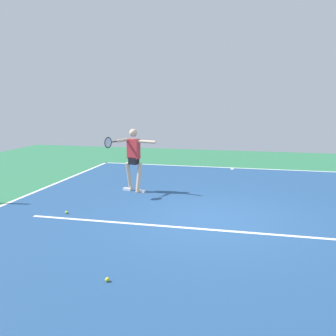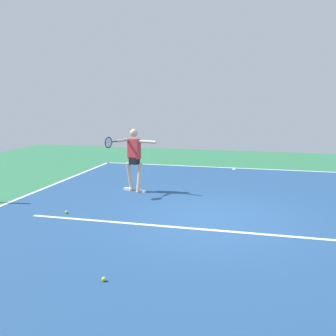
% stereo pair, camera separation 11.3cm
% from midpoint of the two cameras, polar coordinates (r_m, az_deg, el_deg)
% --- Properties ---
extents(ground_plane, '(23.00, 23.00, 0.00)m').
position_cam_midpoint_polar(ground_plane, '(8.53, 6.80, -7.48)').
color(ground_plane, '#2D754C').
extents(court_surface, '(10.40, 13.02, 0.00)m').
position_cam_midpoint_polar(court_surface, '(8.53, 6.80, -7.47)').
color(court_surface, navy).
rests_on(court_surface, ground_plane).
extents(court_line_baseline_near, '(10.40, 0.10, 0.01)m').
position_cam_midpoint_polar(court_line_baseline_near, '(14.79, 10.03, 0.00)').
color(court_line_baseline_near, white).
rests_on(court_line_baseline_near, ground_plane).
extents(court_line_sideline_right, '(0.10, 13.02, 0.01)m').
position_cam_midpoint_polar(court_line_sideline_right, '(10.46, -22.51, -4.86)').
color(court_line_sideline_right, white).
rests_on(court_line_sideline_right, ground_plane).
extents(court_line_service, '(7.80, 0.10, 0.01)m').
position_cam_midpoint_polar(court_line_service, '(7.83, 6.09, -9.07)').
color(court_line_service, white).
rests_on(court_line_service, ground_plane).
extents(court_line_centre_mark, '(0.10, 0.30, 0.01)m').
position_cam_midpoint_polar(court_line_centre_mark, '(14.59, 9.97, -0.13)').
color(court_line_centre_mark, white).
rests_on(court_line_centre_mark, ground_plane).
extents(tennis_player, '(1.17, 1.15, 1.78)m').
position_cam_midpoint_polar(tennis_player, '(10.73, -4.82, 1.85)').
color(tennis_player, beige).
rests_on(tennis_player, ground_plane).
extents(tennis_ball_centre_court, '(0.07, 0.07, 0.07)m').
position_cam_midpoint_polar(tennis_ball_centre_court, '(5.80, -8.92, -16.00)').
color(tennis_ball_centre_court, yellow).
rests_on(tennis_ball_centre_court, ground_plane).
extents(tennis_ball_far_corner, '(0.07, 0.07, 0.07)m').
position_cam_midpoint_polar(tennis_ball_far_corner, '(9.13, -14.49, -6.34)').
color(tennis_ball_far_corner, '#C6E53D').
rests_on(tennis_ball_far_corner, ground_plane).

